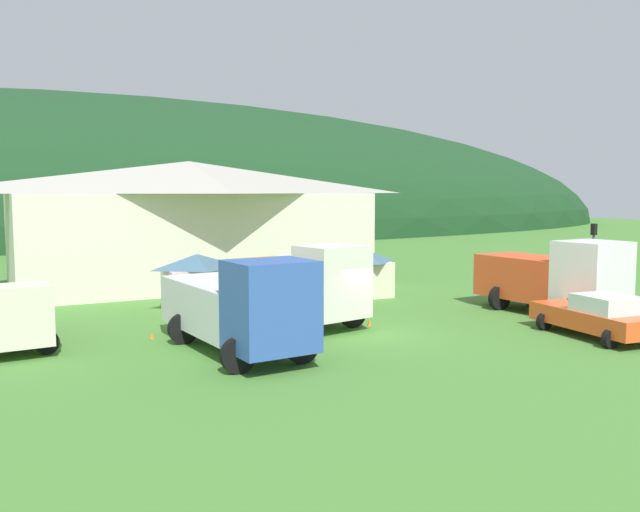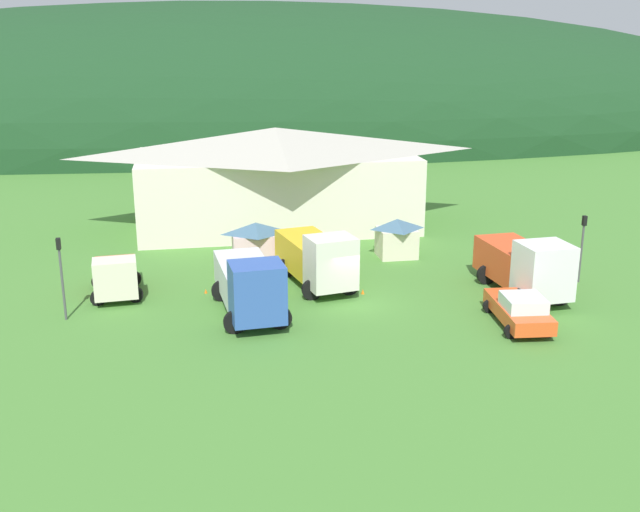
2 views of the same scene
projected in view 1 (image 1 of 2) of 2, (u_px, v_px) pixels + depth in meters
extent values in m
plane|color=#477F33|center=(366.00, 331.00, 26.15)|extent=(200.00, 200.00, 0.00)
ellipsoid|color=#193D1E|center=(90.00, 233.00, 88.18)|extent=(174.27, 60.00, 35.47)
cube|color=silver|center=(190.00, 238.00, 39.50)|extent=(19.44, 9.80, 5.32)
pyramid|color=#B7B2A3|center=(189.00, 177.00, 39.15)|extent=(21.00, 10.58, 1.86)
cube|color=beige|center=(365.00, 279.00, 34.57)|extent=(2.34, 2.07, 1.81)
pyramid|color=#42667F|center=(365.00, 256.00, 34.45)|extent=(2.53, 2.23, 0.63)
cube|color=beige|center=(198.00, 290.00, 30.55)|extent=(2.86, 2.06, 1.92)
pyramid|color=#42667F|center=(197.00, 261.00, 30.42)|extent=(3.09, 2.23, 0.67)
cube|color=beige|center=(15.00, 316.00, 21.83)|extent=(2.32, 1.76, 2.00)
cube|color=black|center=(14.00, 303.00, 21.72)|extent=(1.28, 1.36, 0.64)
cube|color=#DB512D|center=(6.00, 317.00, 23.83)|extent=(2.44, 3.24, 1.14)
cylinder|color=black|center=(47.00, 342.00, 22.42)|extent=(0.80, 0.30, 0.80)
cylinder|color=black|center=(33.00, 328.00, 24.77)|extent=(0.80, 0.30, 0.80)
cube|color=#3356AD|center=(271.00, 306.00, 20.46)|extent=(2.65, 2.32, 2.79)
cube|color=black|center=(272.00, 286.00, 20.31)|extent=(1.47, 1.80, 0.89)
cube|color=silver|center=(221.00, 306.00, 23.72)|extent=(2.92, 5.64, 1.70)
cylinder|color=black|center=(302.00, 346.00, 21.17)|extent=(1.10, 0.30, 1.10)
cylinder|color=black|center=(238.00, 355.00, 20.02)|extent=(1.10, 0.30, 1.10)
cylinder|color=black|center=(239.00, 322.00, 25.07)|extent=(1.10, 0.30, 1.10)
cylinder|color=black|center=(184.00, 329.00, 23.91)|extent=(1.10, 0.30, 1.10)
cube|color=silver|center=(332.00, 281.00, 25.99)|extent=(2.80, 2.48, 2.79)
cube|color=black|center=(334.00, 266.00, 25.85)|extent=(1.61, 1.86, 0.89)
cube|color=gold|center=(281.00, 283.00, 28.70)|extent=(3.34, 5.19, 1.90)
cylinder|color=black|center=(353.00, 314.00, 26.79)|extent=(1.10, 0.30, 1.10)
cylinder|color=black|center=(310.00, 320.00, 25.46)|extent=(1.10, 0.30, 1.10)
cylinder|color=black|center=(292.00, 301.00, 30.01)|extent=(1.10, 0.30, 1.10)
cylinder|color=black|center=(251.00, 306.00, 28.68)|extent=(1.10, 0.30, 1.10)
cube|color=white|center=(592.00, 275.00, 27.78)|extent=(2.64, 2.48, 2.83)
cube|color=black|center=(595.00, 261.00, 27.62)|extent=(1.46, 1.94, 0.90)
cube|color=#E04C23|center=(528.00, 277.00, 30.70)|extent=(2.78, 4.58, 1.91)
cylinder|color=black|center=(607.00, 307.00, 28.48)|extent=(1.10, 0.30, 1.10)
cylinder|color=black|center=(573.00, 311.00, 27.35)|extent=(1.10, 0.30, 1.10)
cylinder|color=black|center=(532.00, 294.00, 31.92)|extent=(1.10, 0.30, 1.10)
cylinder|color=black|center=(499.00, 298.00, 30.79)|extent=(1.10, 0.30, 1.10)
cube|color=#ED5323|center=(594.00, 319.00, 25.04)|extent=(2.45, 5.08, 0.70)
cube|color=silver|center=(607.00, 304.00, 24.43)|extent=(2.01, 2.13, 0.62)
cylinder|color=black|center=(610.00, 339.00, 23.21)|extent=(0.68, 0.24, 0.68)
cylinder|color=black|center=(579.00, 318.00, 26.94)|extent=(0.68, 0.24, 0.68)
cylinder|color=black|center=(544.00, 321.00, 26.29)|extent=(0.68, 0.24, 0.68)
cylinder|color=#4C4C51|center=(592.00, 269.00, 32.54)|extent=(0.12, 0.12, 3.33)
cube|color=black|center=(594.00, 229.00, 32.36)|extent=(0.20, 0.24, 0.55)
sphere|color=yellow|center=(592.00, 229.00, 32.47)|extent=(0.14, 0.14, 0.14)
cone|color=orange|center=(152.00, 339.00, 24.79)|extent=(0.36, 0.36, 0.45)
cone|color=orange|center=(369.00, 326.00, 27.16)|extent=(0.36, 0.36, 0.55)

